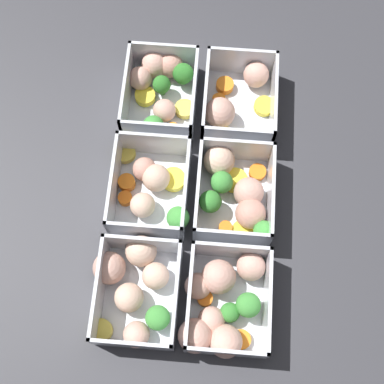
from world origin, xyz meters
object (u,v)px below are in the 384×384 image
object	(u,v)px
container_far_left	(135,288)
container_far_center	(152,188)
container_near_left	(222,305)
container_near_right	(237,101)
container_far_right	(161,89)
container_near_center	(235,193)

from	to	relation	value
container_far_left	container_far_center	bearing A→B (deg)	-2.83
container_far_left	container_near_left	bearing A→B (deg)	-96.45
container_near_right	container_far_right	xyz separation A→B (m)	(0.01, 0.13, 0.00)
container_near_left	container_far_right	bearing A→B (deg)	19.55
container_near_left	container_near_right	distance (m)	0.33
container_near_left	container_near_right	world-z (taller)	same
container_near_left	container_near_right	bearing A→B (deg)	-0.72
container_near_left	container_far_center	bearing A→B (deg)	35.12
container_far_center	container_near_center	bearing A→B (deg)	-89.48
container_far_left	container_near_center	bearing A→B (deg)	-41.23
container_near_center	container_near_right	xyz separation A→B (m)	(0.16, 0.01, -0.00)
container_far_right	container_far_left	bearing A→B (deg)	179.24
container_near_left	container_far_left	world-z (taller)	same
container_near_center	container_far_left	size ratio (longest dim) A/B	0.92
container_near_right	container_far_right	distance (m)	0.13
container_near_center	container_far_right	bearing A→B (deg)	37.26
container_near_center	container_far_left	xyz separation A→B (m)	(-0.16, 0.14, -0.00)
container_near_right	container_far_center	bearing A→B (deg)	142.67
container_near_left	container_near_right	size ratio (longest dim) A/B	0.99
container_far_center	container_far_right	world-z (taller)	same
container_far_left	container_far_center	xyz separation A→B (m)	(0.15, -0.01, -0.00)
container_far_left	container_far_right	bearing A→B (deg)	-0.76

